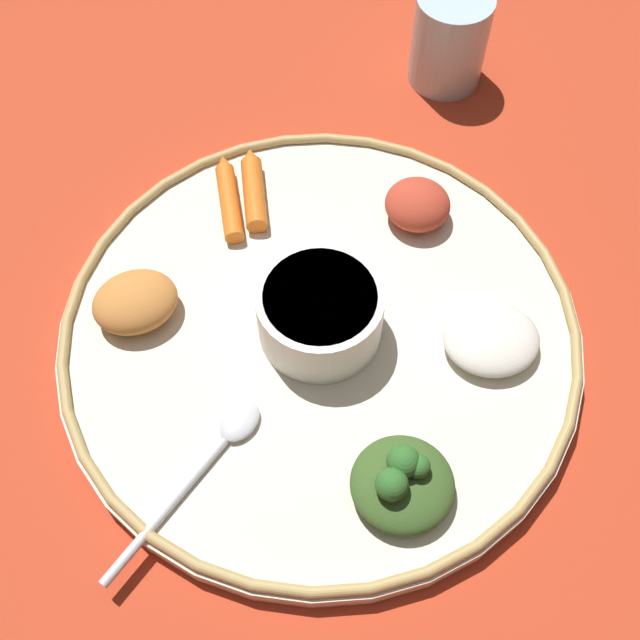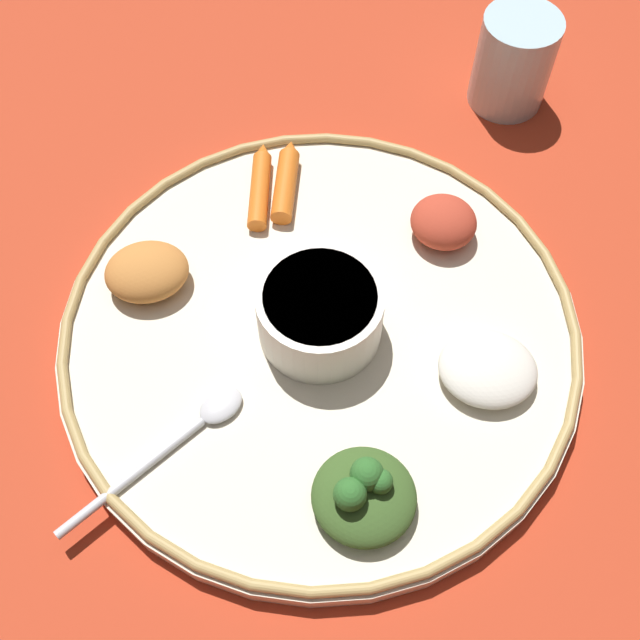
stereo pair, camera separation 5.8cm
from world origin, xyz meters
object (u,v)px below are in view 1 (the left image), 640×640
carrot_near_spoon (253,188)px  drinking_glass (449,44)px  carrot_outer (229,197)px  center_bowl (320,312)px  greens_pile (402,482)px  spoon (208,460)px

carrot_near_spoon → drinking_glass: 0.24m
carrot_near_spoon → carrot_outer: bearing=13.9°
carrot_near_spoon → carrot_outer: 0.02m
center_bowl → greens_pile: (-0.03, 0.13, -0.01)m
greens_pile → carrot_outer: (0.09, -0.27, -0.01)m
carrot_outer → drinking_glass: size_ratio=1.01×
center_bowl → spoon: bearing=44.1°
center_bowl → drinking_glass: (-0.17, -0.27, -0.01)m
carrot_near_spoon → carrot_outer: size_ratio=0.96×
carrot_outer → spoon: bearing=80.1°
carrot_near_spoon → spoon: bearing=75.2°
center_bowl → drinking_glass: bearing=-121.8°
greens_pile → center_bowl: bearing=-76.0°
drinking_glass → carrot_outer: bearing=31.4°
center_bowl → drinking_glass: size_ratio=1.06×
greens_pile → spoon: bearing=-18.1°
spoon → greens_pile: greens_pile is taller
greens_pile → carrot_near_spoon: 0.28m
carrot_outer → drinking_glass: 0.26m
center_bowl → spoon: 0.13m
center_bowl → drinking_glass: drinking_glass is taller
spoon → carrot_outer: 0.23m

